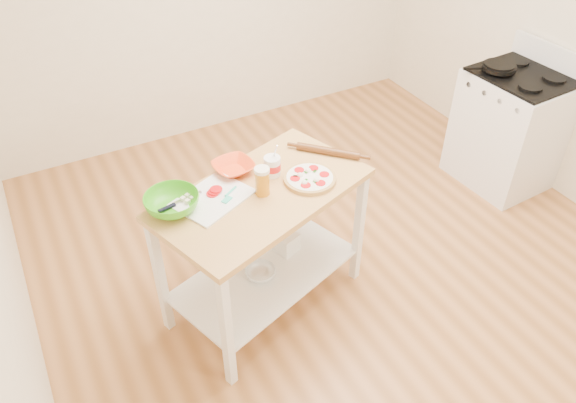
% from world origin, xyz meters
% --- Properties ---
extents(room_shell, '(4.04, 4.54, 2.74)m').
position_xyz_m(room_shell, '(0.00, 0.00, 1.35)').
color(room_shell, '#B87A44').
rests_on(room_shell, ground).
extents(prep_island, '(1.37, 1.02, 0.90)m').
position_xyz_m(prep_island, '(-0.63, 0.02, 0.65)').
color(prep_island, tan).
rests_on(prep_island, ground).
extents(gas_stove, '(0.64, 0.74, 1.11)m').
position_xyz_m(gas_stove, '(1.69, 0.32, 0.47)').
color(gas_stove, silver).
rests_on(gas_stove, ground).
extents(skillet, '(0.38, 0.25, 0.03)m').
position_xyz_m(skillet, '(1.56, 0.46, 0.97)').
color(skillet, black).
rests_on(skillet, gas_stove).
extents(pizza, '(0.30, 0.30, 0.05)m').
position_xyz_m(pizza, '(-0.35, -0.02, 0.92)').
color(pizza, tan).
rests_on(pizza, prep_island).
extents(cutting_board, '(0.49, 0.44, 0.04)m').
position_xyz_m(cutting_board, '(-0.90, 0.09, 0.91)').
color(cutting_board, white).
rests_on(cutting_board, prep_island).
extents(spatula, '(0.13, 0.12, 0.01)m').
position_xyz_m(spatula, '(-0.81, 0.06, 0.92)').
color(spatula, '#37D4B3').
rests_on(spatula, cutting_board).
extents(knife, '(0.27, 0.08, 0.01)m').
position_xyz_m(knife, '(-1.11, 0.12, 0.92)').
color(knife, silver).
rests_on(knife, cutting_board).
extents(orange_bowl, '(0.26, 0.26, 0.06)m').
position_xyz_m(orange_bowl, '(-0.69, 0.27, 0.93)').
color(orange_bowl, '#FF501F').
rests_on(orange_bowl, prep_island).
extents(green_bowl, '(0.32, 0.32, 0.09)m').
position_xyz_m(green_bowl, '(-1.12, 0.10, 0.95)').
color(green_bowl, '#3EB217').
rests_on(green_bowl, prep_island).
extents(beer_pint, '(0.08, 0.08, 0.17)m').
position_xyz_m(beer_pint, '(-0.64, 0.00, 0.99)').
color(beer_pint, orange).
rests_on(beer_pint, prep_island).
extents(yogurt_tub, '(0.10, 0.10, 0.21)m').
position_xyz_m(yogurt_tub, '(-0.51, 0.14, 0.96)').
color(yogurt_tub, white).
rests_on(yogurt_tub, prep_island).
extents(rolling_pin, '(0.31, 0.31, 0.05)m').
position_xyz_m(rolling_pin, '(-0.11, 0.16, 0.92)').
color(rolling_pin, brown).
rests_on(rolling_pin, prep_island).
extents(shelf_glass_bowl, '(0.21, 0.21, 0.06)m').
position_xyz_m(shelf_glass_bowl, '(-0.67, 0.00, 0.29)').
color(shelf_glass_bowl, silver).
rests_on(shelf_glass_bowl, prep_island).
extents(shelf_bin, '(0.17, 0.17, 0.13)m').
position_xyz_m(shelf_bin, '(-0.42, 0.13, 0.33)').
color(shelf_bin, white).
rests_on(shelf_bin, prep_island).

